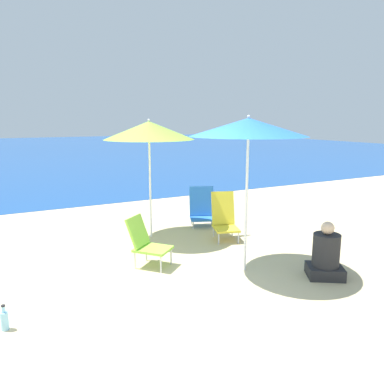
{
  "coord_description": "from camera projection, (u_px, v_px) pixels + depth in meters",
  "views": [
    {
      "loc": [
        -1.15,
        -3.73,
        2.15
      ],
      "look_at": [
        1.58,
        1.52,
        1.0
      ],
      "focal_mm": 35.0,
      "sensor_mm": 36.0,
      "label": 1
    }
  ],
  "objects": [
    {
      "name": "ground_plane",
      "position": [
        129.0,
        315.0,
        4.18
      ],
      "size": [
        60.0,
        60.0,
        0.0
      ],
      "primitive_type": "plane",
      "color": "#C6B284"
    },
    {
      "name": "sea_water",
      "position": [
        15.0,
        150.0,
        26.5
      ],
      "size": [
        60.0,
        40.0,
        0.01
      ],
      "color": "#19478C",
      "rests_on": "ground"
    },
    {
      "name": "beach_umbrella_lime",
      "position": [
        149.0,
        131.0,
        6.62
      ],
      "size": [
        1.61,
        1.61,
        2.16
      ],
      "color": "white",
      "rests_on": "ground"
    },
    {
      "name": "beach_umbrella_blue",
      "position": [
        248.0,
        127.0,
        5.05
      ],
      "size": [
        1.62,
        1.62,
        2.21
      ],
      "color": "white",
      "rests_on": "ground"
    },
    {
      "name": "beach_chair_yellow",
      "position": [
        224.0,
        217.0,
        6.84
      ],
      "size": [
        0.59,
        0.69,
        0.84
      ],
      "rotation": [
        0.0,
        0.0,
        -0.33
      ],
      "color": "silver",
      "rests_on": "ground"
    },
    {
      "name": "beach_chair_lime",
      "position": [
        146.0,
        241.0,
        5.53
      ],
      "size": [
        0.7,
        0.72,
        0.74
      ],
      "rotation": [
        0.0,
        0.0,
        0.72
      ],
      "color": "silver",
      "rests_on": "ground"
    },
    {
      "name": "beach_chair_blue",
      "position": [
        202.0,
        208.0,
        7.7
      ],
      "size": [
        0.64,
        0.64,
        0.79
      ],
      "rotation": [
        0.0,
        0.0,
        -0.38
      ],
      "color": "silver",
      "rests_on": "ground"
    },
    {
      "name": "person_seated_near",
      "position": [
        326.0,
        256.0,
        5.14
      ],
      "size": [
        0.62,
        0.59,
        0.79
      ],
      "rotation": [
        0.0,
        0.0,
        1.01
      ],
      "color": "#262628",
      "rests_on": "ground"
    },
    {
      "name": "water_bottle",
      "position": [
        5.0,
        320.0,
        3.87
      ],
      "size": [
        0.08,
        0.08,
        0.28
      ],
      "color": "#8CCCEA",
      "rests_on": "ground"
    }
  ]
}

